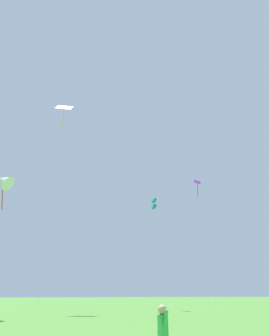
# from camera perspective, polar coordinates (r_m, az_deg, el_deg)

# --- Properties ---
(kite_purple_streamer) EXTENTS (3.47, 6.46, 20.79)m
(kite_purple_streamer) POSITION_cam_1_polar(r_m,az_deg,el_deg) (55.66, 11.52, -3.73)
(kite_purple_streamer) COLOR purple
(kite_purple_streamer) RESTS_ON ground_plane
(kite_white_distant) EXTENTS (4.10, 9.82, 12.86)m
(kite_white_distant) POSITION_cam_1_polar(r_m,az_deg,el_deg) (32.63, -22.86, -2.22)
(kite_white_distant) COLOR white
(kite_white_distant) RESTS_ON ground_plane
(kite_yellow_diamond) EXTENTS (2.72, 9.34, 28.25)m
(kite_yellow_diamond) POSITION_cam_1_polar(r_m,az_deg,el_deg) (47.37, -12.88, 9.59)
(kite_yellow_diamond) COLOR yellow
(kite_yellow_diamond) RESTS_ON ground_plane
(kite_teal_box) EXTENTS (4.19, 8.18, 14.38)m
(kite_teal_box) POSITION_cam_1_polar(r_m,az_deg,el_deg) (44.04, 3.61, -6.67)
(kite_teal_box) COLOR teal
(kite_teal_box) RESTS_ON ground_plane
(person_near_tree) EXTENTS (0.21, 0.50, 1.53)m
(person_near_tree) POSITION_cam_1_polar(r_m,az_deg,el_deg) (7.83, 5.27, -28.13)
(person_near_tree) COLOR gray
(person_near_tree) RESTS_ON ground_plane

